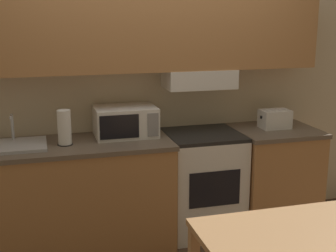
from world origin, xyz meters
TOP-DOWN VIEW (x-y plane):
  - ground_plane at (0.00, 0.00)m, footprint 16.00×16.00m
  - wall_back at (0.01, -0.06)m, footprint 5.29×0.38m
  - lower_counter_main at (-0.67, -0.32)m, footprint 1.58×0.65m
  - lower_counter_right_stub at (1.10, -0.32)m, footprint 0.71×0.65m
  - stove_range at (0.44, -0.30)m, footprint 0.62×0.60m
  - microwave at (-0.21, -0.20)m, footprint 0.50×0.37m
  - toaster at (1.10, -0.29)m, footprint 0.27×0.18m
  - sink_basin at (-1.10, -0.32)m, footprint 0.50×0.40m
  - paper_towel_roll at (-0.71, -0.35)m, footprint 0.12×0.12m

SIDE VIEW (x-z plane):
  - ground_plane at x=0.00m, z-range 0.00..0.00m
  - stove_range at x=0.44m, z-range 0.00..0.88m
  - lower_counter_main at x=-0.67m, z-range 0.00..0.88m
  - lower_counter_right_stub at x=1.10m, z-range 0.00..0.88m
  - sink_basin at x=-1.10m, z-range 0.78..1.01m
  - toaster at x=1.10m, z-range 0.88..1.05m
  - microwave at x=-0.21m, z-range 0.88..1.13m
  - paper_towel_roll at x=-0.71m, z-range 0.88..1.15m
  - wall_back at x=0.01m, z-range 0.21..2.76m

